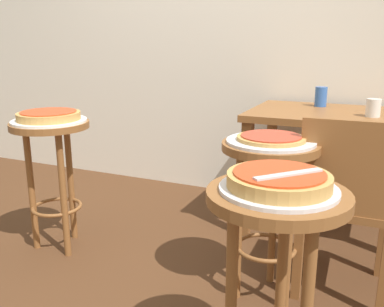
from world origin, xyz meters
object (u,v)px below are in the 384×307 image
Objects in this scene: serving_plate_foreground at (278,189)px; pizza_middle at (49,116)px; stool_middle at (52,155)px; stool_leftside at (269,184)px; serving_plate_middle at (49,121)px; pizza_server_knife at (289,174)px; pizza_foreground at (279,180)px; serving_plate_leftside at (271,141)px; stool_foreground at (275,249)px; pizza_leftside at (271,138)px; cup_near_edge at (373,108)px; cup_far_edge at (321,97)px; dining_table at (343,131)px; wooden_chair at (347,201)px.

pizza_middle is (-1.37, 0.58, 0.03)m from serving_plate_foreground.
stool_middle is 1.00× the size of stool_leftside.
pizza_server_knife is (1.40, -0.60, 0.06)m from serving_plate_middle.
serving_plate_leftside is at bearing 105.74° from pizza_foreground.
stool_foreground is 2.21× the size of pizza_middle.
pizza_middle is 1.14× the size of pizza_leftside.
pizza_middle reaches higher than stool_middle.
pizza_middle is 0.87× the size of serving_plate_leftside.
cup_near_edge is (0.22, 1.37, 0.03)m from pizza_foreground.
pizza_foreground is at bearing 0.00° from stool_foreground.
pizza_foreground is 0.76× the size of serving_plate_middle.
pizza_server_knife is at bearing -33.69° from serving_plate_foreground.
stool_foreground is 3.35× the size of pizza_server_knife.
cup_near_edge is 0.43m from cup_far_edge.
serving_plate_middle is at bearing -148.39° from dining_table.
cup_far_edge reaches higher than serving_plate_leftside.
stool_leftside is 0.91m from dining_table.
serving_plate_foreground is 2.75× the size of cup_far_edge.
dining_table is (0.23, 0.88, -0.10)m from serving_plate_leftside.
cup_near_edge reaches higher than pizza_leftside.
cup_near_edge reaches higher than serving_plate_middle.
stool_middle is 1.21m from stool_leftside.
cup_near_edge reaches higher than stool_middle.
stool_leftside is 0.87× the size of wooden_chair.
serving_plate_foreground and serving_plate_middle have the same top height.
serving_plate_foreground is 1.49m from serving_plate_middle.
serving_plate_leftside is 0.02m from pizza_leftside.
cup_far_edge is (-0.17, 0.19, 0.18)m from dining_table.
dining_table is 0.75m from wooden_chair.
serving_plate_middle reaches higher than stool_leftside.
serving_plate_leftside is at bearing 0.29° from serving_plate_middle.
cup_near_edge is at bearing 81.06° from serving_plate_foreground.
pizza_middle is 0.39× the size of wooden_chair.
stool_foreground is at bearing -74.26° from pizza_leftside.
dining_table is at bearing -48.25° from cup_far_edge.
pizza_leftside is 2.92× the size of cup_near_edge.
stool_leftside is at bearing 105.74° from pizza_foreground.
serving_plate_middle is at bearing 157.17° from serving_plate_foreground.
pizza_leftside is (-0.16, 0.58, 0.21)m from stool_foreground.
stool_leftside is (-0.16, 0.58, -0.22)m from pizza_foreground.
serving_plate_foreground is 1.47m from dining_table.
stool_leftside is 1.10m from cup_far_edge.
pizza_foreground is at bearing -98.94° from cup_near_edge.
cup_far_edge is (1.27, 1.07, 0.04)m from pizza_middle.
stool_middle is at bearing -179.71° from pizza_leftside.
stool_foreground is at bearing 180.00° from pizza_foreground.
cup_near_edge is 0.71m from wooden_chair.
stool_foreground is 0.87× the size of wooden_chair.
cup_far_edge is at bearing 105.79° from wooden_chair.
stool_leftside is 3.35× the size of pizza_server_knife.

